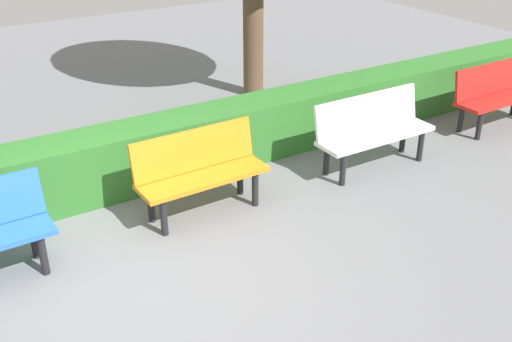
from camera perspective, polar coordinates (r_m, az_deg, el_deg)
name	(u,v)px	position (r m, az deg, el deg)	size (l,w,h in m)	color
ground_plane	(131,281)	(5.46, -11.65, -10.13)	(20.72, 20.72, 0.00)	slate
bench_red	(497,92)	(8.92, 21.73, 6.89)	(1.43, 0.47, 0.86)	red
bench_white	(372,128)	(7.25, 10.91, 3.98)	(1.51, 0.47, 0.86)	white
bench_orange	(200,169)	(6.17, -5.33, 0.16)	(1.37, 0.49, 0.86)	orange
hedge_row	(160,151)	(6.92, -9.07, 1.88)	(16.72, 0.58, 0.71)	#2D6B28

